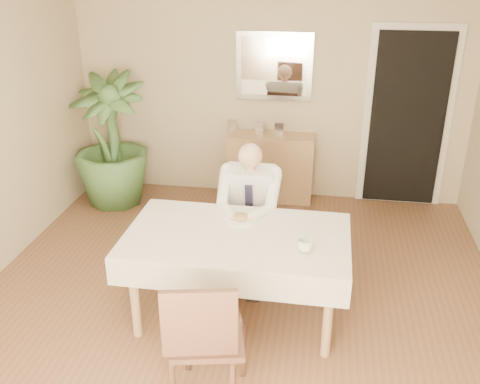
% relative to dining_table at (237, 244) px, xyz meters
% --- Properties ---
extents(room, '(5.00, 5.02, 2.60)m').
position_rel_dining_table_xyz_m(room, '(-0.03, -0.01, 0.63)').
color(room, brown).
rests_on(room, ground).
extents(doorway, '(0.96, 0.07, 2.10)m').
position_rel_dining_table_xyz_m(doorway, '(1.52, 2.46, 0.33)').
color(doorway, white).
rests_on(doorway, ground).
extents(mirror, '(0.86, 0.04, 0.76)m').
position_rel_dining_table_xyz_m(mirror, '(0.01, 2.46, 0.88)').
color(mirror, silver).
rests_on(mirror, room).
extents(dining_table, '(1.72, 1.03, 0.75)m').
position_rel_dining_table_xyz_m(dining_table, '(0.00, 0.00, 0.00)').
color(dining_table, tan).
rests_on(dining_table, ground).
extents(chair_far, '(0.49, 0.49, 0.92)m').
position_rel_dining_table_xyz_m(chair_far, '(0.00, 0.88, -0.15)').
color(chair_far, '#3A2217').
rests_on(chair_far, ground).
extents(chair_near, '(0.54, 0.54, 0.96)m').
position_rel_dining_table_xyz_m(chair_near, '(-0.04, -0.95, -0.12)').
color(chair_near, '#3A2217').
rests_on(chair_near, ground).
extents(seated_man, '(0.48, 0.72, 1.24)m').
position_rel_dining_table_xyz_m(seated_man, '(0.00, 0.59, 0.02)').
color(seated_man, white).
rests_on(seated_man, ground).
extents(plate, '(0.26, 0.26, 0.02)m').
position_rel_dining_table_xyz_m(plate, '(-0.01, 0.23, 0.09)').
color(plate, white).
rests_on(plate, dining_table).
extents(food, '(0.14, 0.14, 0.06)m').
position_rel_dining_table_xyz_m(food, '(-0.01, 0.23, 0.11)').
color(food, olive).
rests_on(food, dining_table).
extents(knife, '(0.01, 0.13, 0.01)m').
position_rel_dining_table_xyz_m(knife, '(0.03, 0.17, 0.11)').
color(knife, silver).
rests_on(knife, dining_table).
extents(fork, '(0.01, 0.13, 0.01)m').
position_rel_dining_table_xyz_m(fork, '(-0.05, 0.17, 0.11)').
color(fork, silver).
rests_on(fork, dining_table).
extents(coffee_mug, '(0.12, 0.12, 0.09)m').
position_rel_dining_table_xyz_m(coffee_mug, '(0.53, -0.17, 0.13)').
color(coffee_mug, white).
rests_on(coffee_mug, dining_table).
extents(sideboard, '(1.00, 0.37, 0.80)m').
position_rel_dining_table_xyz_m(sideboard, '(0.01, 2.31, -0.27)').
color(sideboard, tan).
rests_on(sideboard, ground).
extents(photo_frame_left, '(0.10, 0.02, 0.14)m').
position_rel_dining_table_xyz_m(photo_frame_left, '(-0.46, 2.39, 0.20)').
color(photo_frame_left, silver).
rests_on(photo_frame_left, sideboard).
extents(photo_frame_center, '(0.10, 0.02, 0.14)m').
position_rel_dining_table_xyz_m(photo_frame_center, '(-0.13, 2.37, 0.20)').
color(photo_frame_center, silver).
rests_on(photo_frame_center, sideboard).
extents(photo_frame_right, '(0.10, 0.02, 0.14)m').
position_rel_dining_table_xyz_m(photo_frame_right, '(0.10, 2.35, 0.20)').
color(photo_frame_right, silver).
rests_on(photo_frame_right, sideboard).
extents(potted_palm, '(0.90, 0.90, 1.52)m').
position_rel_dining_table_xyz_m(potted_palm, '(-1.78, 1.93, 0.09)').
color(potted_palm, '#385E2D').
rests_on(potted_palm, ground).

